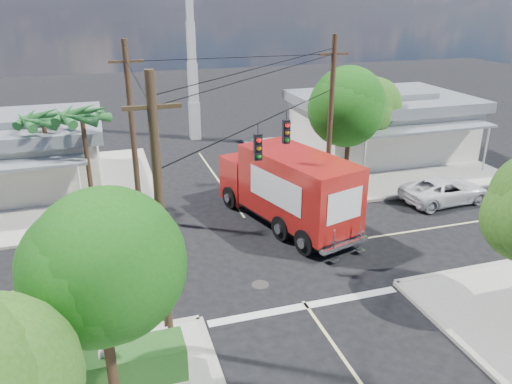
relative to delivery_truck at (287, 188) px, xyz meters
name	(u,v)px	position (x,y,z in m)	size (l,w,h in m)	color
ground	(269,253)	(-1.84, -2.66, -1.95)	(120.00, 120.00, 0.00)	black
sidewalk_ne	(366,159)	(9.04, 8.22, -1.88)	(14.12, 14.12, 0.14)	#A7A297
sidewalk_nw	(33,193)	(-12.72, 8.22, -1.88)	(14.12, 14.12, 0.14)	#A7A297
road_markings	(280,269)	(-1.84, -4.13, -1.95)	(32.00, 32.00, 0.01)	beige
building_ne	(381,122)	(10.66, 9.31, 0.37)	(11.80, 10.20, 4.50)	silver
building_nw	(9,152)	(-13.84, 9.81, 0.27)	(10.80, 10.20, 4.30)	beige
radio_tower	(192,67)	(-1.34, 17.34, 3.69)	(0.80, 0.80, 17.00)	silver
tree_sw_front	(100,279)	(-8.83, -10.20, 2.38)	(3.88, 3.78, 6.03)	#422D1C
tree_ne_front	(351,108)	(5.37, 4.10, 2.81)	(4.21, 4.14, 6.66)	#422D1C
tree_ne_back	(371,107)	(7.97, 6.30, 2.23)	(3.77, 3.66, 5.82)	#422D1C
palm_nw_front	(82,118)	(-9.34, 4.84, 3.09)	(3.01, 3.08, 5.59)	#422D1C
palm_nw_back	(43,121)	(-11.34, 6.34, 2.72)	(3.01, 3.08, 5.19)	#422D1C
utility_poles	(224,146)	(-3.42, -1.05, 2.72)	(12.00, 10.68, 9.00)	#473321
picket_fence	(85,355)	(-9.64, -8.26, -1.27)	(5.94, 0.06, 1.00)	silver
hedge_sw	(77,374)	(-9.84, -9.06, -1.26)	(6.20, 1.20, 1.10)	#1F4B1A
vending_boxes	(339,179)	(4.66, 3.54, -1.26)	(1.90, 0.50, 1.10)	red
delivery_truck	(287,188)	(0.00, 0.00, 0.00)	(5.03, 9.25, 3.84)	black
parked_car	(445,190)	(9.43, 0.05, -1.25)	(2.34, 5.06, 1.41)	silver
pedestrian	(107,363)	(-8.98, -9.19, -0.97)	(0.61, 0.40, 1.68)	beige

